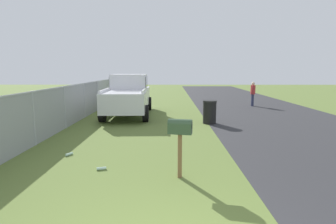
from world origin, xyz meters
The scene contains 8 objects.
road_asphalt centered at (6.00, -5.14, 0.00)m, with size 60.00×6.90×0.01m, color #2D2D30.
mailbox centered at (3.04, -0.24, 1.04)m, with size 0.30×0.54×1.30m.
pickup_truck centered at (11.43, 2.13, 1.11)m, with size 5.51×2.36×2.09m.
trash_bin centered at (9.09, -1.75, 0.51)m, with size 0.60×0.60×1.01m.
pedestrian centered at (14.84, -5.33, 0.89)m, with size 0.44×0.36×1.55m.
fence_section centered at (9.26, 4.18, 0.92)m, with size 17.40×0.07×1.70m.
litter_bottle_midfield_b centered at (4.54, 2.75, 0.04)m, with size 0.07×0.07×0.22m, color #B2D8BF.
litter_bottle_midfield_a centered at (3.46, 1.59, 0.04)m, with size 0.07×0.07×0.22m, color #B2D8BF.
Camera 1 is at (-2.65, -0.04, 2.34)m, focal length 29.10 mm.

